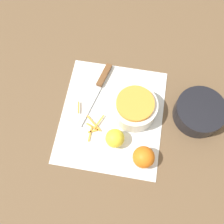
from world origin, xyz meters
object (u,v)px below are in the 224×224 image
object	(u,v)px
bowl_speckled	(134,108)
knife	(100,83)
lemon	(115,138)
orange_left	(144,157)
bowl_dark	(199,112)

from	to	relation	value
bowl_speckled	knife	bearing A→B (deg)	-123.46
bowl_speckled	lemon	xyz separation A→B (m)	(0.11, -0.05, -0.01)
bowl_speckled	orange_left	size ratio (longest dim) A/B	2.17
orange_left	lemon	bearing A→B (deg)	-115.14
bowl_dark	lemon	world-z (taller)	lemon
lemon	orange_left	bearing A→B (deg)	64.86
bowl_speckled	lemon	world-z (taller)	bowl_speckled
orange_left	lemon	world-z (taller)	orange_left
bowl_dark	orange_left	xyz separation A→B (m)	(0.18, -0.16, 0.01)
bowl_speckled	knife	size ratio (longest dim) A/B	0.59
knife	lemon	world-z (taller)	lemon
bowl_dark	orange_left	distance (m)	0.25
bowl_speckled	lemon	distance (m)	0.12
bowl_dark	knife	distance (m)	0.35
knife	lemon	xyz separation A→B (m)	(0.20, 0.09, 0.02)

